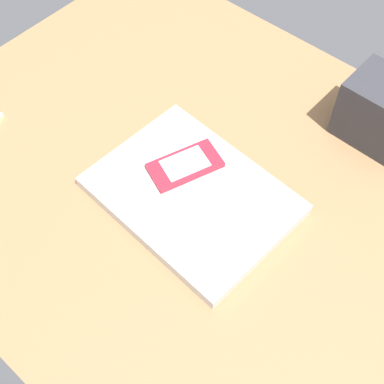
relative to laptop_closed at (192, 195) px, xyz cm
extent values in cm
cube|color=olive|center=(-6.99, -3.74, -2.54)|extent=(120.00, 80.00, 3.00)
cube|color=#B7BABC|center=(0.00, 0.00, 0.00)|extent=(31.93, 24.55, 2.09)
cube|color=red|center=(4.07, -2.93, 1.51)|extent=(9.80, 13.07, 0.94)
cube|color=white|center=(4.07, -2.93, 2.05)|extent=(6.97, 8.45, 0.14)
cube|color=#2D2D33|center=(-15.05, -31.30, 4.63)|extent=(13.24, 10.07, 11.35)
camera|label=1|loc=(-31.11, 35.64, 70.68)|focal=49.73mm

